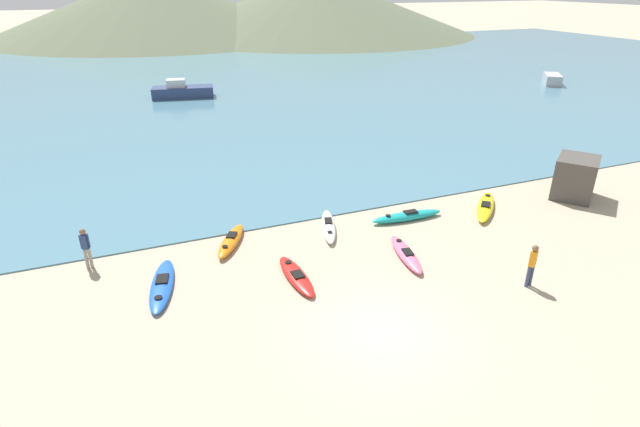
{
  "coord_description": "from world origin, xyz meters",
  "views": [
    {
      "loc": [
        -6.33,
        -10.55,
        9.71
      ],
      "look_at": [
        1.05,
        7.56,
        0.5
      ],
      "focal_mm": 28.0,
      "sensor_mm": 36.0,
      "label": 1
    }
  ],
  "objects_px": {
    "kayak_on_sand_6": "(231,241)",
    "person_near_waterline": "(86,246)",
    "kayak_on_sand_1": "(162,285)",
    "kayak_on_sand_3": "(406,254)",
    "moored_boat_0": "(552,79)",
    "moored_boat_1": "(182,91)",
    "person_near_foreground": "(532,263)",
    "shoreline_rock": "(575,177)",
    "kayak_on_sand_5": "(328,226)",
    "kayak_on_sand_0": "(486,207)",
    "kayak_on_sand_2": "(296,276)",
    "kayak_on_sand_4": "(407,216)"
  },
  "relations": [
    {
      "from": "kayak_on_sand_6",
      "to": "person_near_waterline",
      "type": "distance_m",
      "value": 5.32
    },
    {
      "from": "kayak_on_sand_1",
      "to": "kayak_on_sand_3",
      "type": "distance_m",
      "value": 9.02
    },
    {
      "from": "moored_boat_0",
      "to": "moored_boat_1",
      "type": "height_order",
      "value": "moored_boat_1"
    },
    {
      "from": "kayak_on_sand_1",
      "to": "person_near_foreground",
      "type": "distance_m",
      "value": 12.76
    },
    {
      "from": "kayak_on_sand_1",
      "to": "shoreline_rock",
      "type": "distance_m",
      "value": 19.63
    },
    {
      "from": "kayak_on_sand_5",
      "to": "shoreline_rock",
      "type": "height_order",
      "value": "shoreline_rock"
    },
    {
      "from": "kayak_on_sand_0",
      "to": "kayak_on_sand_2",
      "type": "relative_size",
      "value": 1.05
    },
    {
      "from": "person_near_waterline",
      "to": "kayak_on_sand_0",
      "type": "bearing_deg",
      "value": -4.69
    },
    {
      "from": "kayak_on_sand_3",
      "to": "moored_boat_0",
      "type": "distance_m",
      "value": 40.07
    },
    {
      "from": "kayak_on_sand_1",
      "to": "person_near_waterline",
      "type": "distance_m",
      "value": 3.44
    },
    {
      "from": "person_near_foreground",
      "to": "shoreline_rock",
      "type": "xyz_separation_m",
      "value": [
        7.76,
        5.42,
        0.07
      ]
    },
    {
      "from": "shoreline_rock",
      "to": "person_near_waterline",
      "type": "bearing_deg",
      "value": 175.64
    },
    {
      "from": "kayak_on_sand_2",
      "to": "moored_boat_1",
      "type": "height_order",
      "value": "moored_boat_1"
    },
    {
      "from": "kayak_on_sand_2",
      "to": "person_near_foreground",
      "type": "bearing_deg",
      "value": -25.33
    },
    {
      "from": "kayak_on_sand_6",
      "to": "shoreline_rock",
      "type": "relative_size",
      "value": 1.29
    },
    {
      "from": "kayak_on_sand_2",
      "to": "kayak_on_sand_5",
      "type": "xyz_separation_m",
      "value": [
        2.58,
        3.14,
        0.04
      ]
    },
    {
      "from": "kayak_on_sand_1",
      "to": "kayak_on_sand_6",
      "type": "relative_size",
      "value": 1.24
    },
    {
      "from": "kayak_on_sand_0",
      "to": "person_near_waterline",
      "type": "relative_size",
      "value": 1.89
    },
    {
      "from": "kayak_on_sand_4",
      "to": "person_near_foreground",
      "type": "distance_m",
      "value": 6.33
    },
    {
      "from": "kayak_on_sand_5",
      "to": "shoreline_rock",
      "type": "bearing_deg",
      "value": -5.47
    },
    {
      "from": "moored_boat_0",
      "to": "person_near_waterline",
      "type": "bearing_deg",
      "value": -154.31
    },
    {
      "from": "kayak_on_sand_2",
      "to": "shoreline_rock",
      "type": "xyz_separation_m",
      "value": [
        15.1,
        1.95,
        0.86
      ]
    },
    {
      "from": "kayak_on_sand_0",
      "to": "kayak_on_sand_3",
      "type": "distance_m",
      "value": 6.18
    },
    {
      "from": "kayak_on_sand_3",
      "to": "kayak_on_sand_4",
      "type": "distance_m",
      "value": 3.37
    },
    {
      "from": "kayak_on_sand_0",
      "to": "shoreline_rock",
      "type": "bearing_deg",
      "value": -3.23
    },
    {
      "from": "kayak_on_sand_6",
      "to": "kayak_on_sand_1",
      "type": "bearing_deg",
      "value": -143.21
    },
    {
      "from": "kayak_on_sand_2",
      "to": "moored_boat_0",
      "type": "xyz_separation_m",
      "value": [
        36.15,
        24.29,
        0.42
      ]
    },
    {
      "from": "kayak_on_sand_2",
      "to": "kayak_on_sand_3",
      "type": "relative_size",
      "value": 0.97
    },
    {
      "from": "person_near_waterline",
      "to": "moored_boat_0",
      "type": "relative_size",
      "value": 0.47
    },
    {
      "from": "moored_boat_0",
      "to": "moored_boat_1",
      "type": "distance_m",
      "value": 36.34
    },
    {
      "from": "kayak_on_sand_0",
      "to": "person_near_foreground",
      "type": "distance_m",
      "value": 6.38
    },
    {
      "from": "person_near_foreground",
      "to": "moored_boat_0",
      "type": "xyz_separation_m",
      "value": [
        28.81,
        27.76,
        -0.37
      ]
    },
    {
      "from": "moored_boat_1",
      "to": "moored_boat_0",
      "type": "bearing_deg",
      "value": -12.35
    },
    {
      "from": "kayak_on_sand_5",
      "to": "person_near_foreground",
      "type": "distance_m",
      "value": 8.18
    },
    {
      "from": "kayak_on_sand_0",
      "to": "kayak_on_sand_3",
      "type": "relative_size",
      "value": 1.02
    },
    {
      "from": "kayak_on_sand_2",
      "to": "moored_boat_0",
      "type": "height_order",
      "value": "moored_boat_0"
    },
    {
      "from": "kayak_on_sand_6",
      "to": "person_near_foreground",
      "type": "distance_m",
      "value": 11.28
    },
    {
      "from": "kayak_on_sand_5",
      "to": "moored_boat_1",
      "type": "bearing_deg",
      "value": 93.83
    },
    {
      "from": "kayak_on_sand_0",
      "to": "person_near_foreground",
      "type": "xyz_separation_m",
      "value": [
        -2.77,
        -5.7,
        0.75
      ]
    },
    {
      "from": "kayak_on_sand_6",
      "to": "person_near_foreground",
      "type": "xyz_separation_m",
      "value": [
        8.91,
        -6.87,
        0.75
      ]
    },
    {
      "from": "moored_boat_1",
      "to": "kayak_on_sand_6",
      "type": "bearing_deg",
      "value": -94.43
    },
    {
      "from": "kayak_on_sand_1",
      "to": "kayak_on_sand_3",
      "type": "relative_size",
      "value": 1.17
    },
    {
      "from": "kayak_on_sand_2",
      "to": "person_near_foreground",
      "type": "xyz_separation_m",
      "value": [
        7.34,
        -3.47,
        0.79
      ]
    },
    {
      "from": "kayak_on_sand_0",
      "to": "kayak_on_sand_6",
      "type": "bearing_deg",
      "value": 174.26
    },
    {
      "from": "kayak_on_sand_1",
      "to": "moored_boat_1",
      "type": "bearing_deg",
      "value": 80.52
    },
    {
      "from": "moored_boat_1",
      "to": "shoreline_rock",
      "type": "distance_m",
      "value": 33.4
    },
    {
      "from": "moored_boat_1",
      "to": "shoreline_rock",
      "type": "height_order",
      "value": "shoreline_rock"
    },
    {
      "from": "moored_boat_0",
      "to": "kayak_on_sand_6",
      "type": "bearing_deg",
      "value": -151.02
    },
    {
      "from": "kayak_on_sand_4",
      "to": "person_near_waterline",
      "type": "xyz_separation_m",
      "value": [
        -13.02,
        0.91,
        0.75
      ]
    },
    {
      "from": "kayak_on_sand_4",
      "to": "kayak_on_sand_6",
      "type": "bearing_deg",
      "value": 174.85
    }
  ]
}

